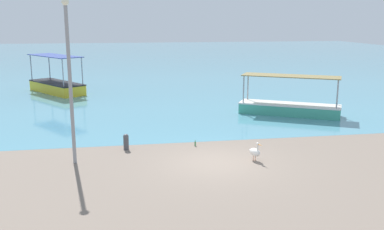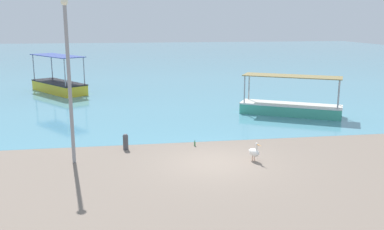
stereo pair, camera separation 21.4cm
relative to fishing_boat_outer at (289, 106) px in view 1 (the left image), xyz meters
name	(u,v)px [view 1 (the left image)]	position (x,y,z in m)	size (l,w,h in m)	color
ground	(216,163)	(-6.20, -7.81, -0.50)	(120.00, 120.00, 0.00)	#7D6C5F
harbor_water	(144,58)	(-6.20, 40.19, -0.50)	(110.00, 90.00, 0.00)	teal
fishing_boat_outer	(289,106)	(0.00, 0.00, 0.00)	(5.81, 4.13, 2.33)	teal
fishing_boat_near_left	(57,85)	(-14.66, 10.50, 0.08)	(4.74, 5.65, 2.86)	gold
pelican	(255,152)	(-4.62, -7.85, -0.13)	(0.46, 0.78, 0.80)	#E0997A
lamp_post	(70,74)	(-11.68, -6.91, 3.00)	(0.28, 0.28, 6.28)	gray
mooring_bollard	(126,141)	(-9.66, -5.47, -0.13)	(0.24, 0.24, 0.70)	#47474C
glass_bottle	(195,144)	(-6.61, -5.43, -0.39)	(0.07, 0.07, 0.27)	#3F7F4C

